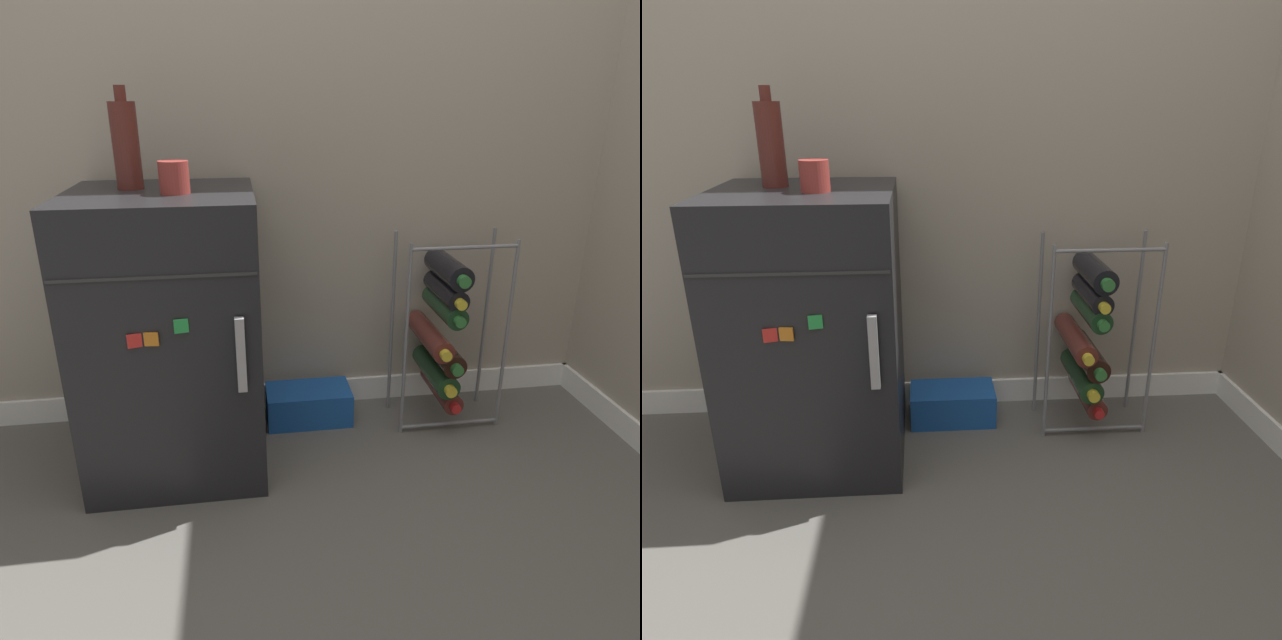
{
  "view_description": "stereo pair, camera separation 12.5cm",
  "coord_description": "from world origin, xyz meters",
  "views": [
    {
      "loc": [
        -0.25,
        -1.26,
        1.08
      ],
      "look_at": [
        0.0,
        0.41,
        0.42
      ],
      "focal_mm": 32.0,
      "sensor_mm": 36.0,
      "label": 1
    },
    {
      "loc": [
        -0.12,
        -1.27,
        1.08
      ],
      "look_at": [
        0.0,
        0.41,
        0.42
      ],
      "focal_mm": 32.0,
      "sensor_mm": 36.0,
      "label": 2
    }
  ],
  "objects": [
    {
      "name": "wall_back",
      "position": [
        0.0,
        0.67,
        1.24
      ],
      "size": [
        7.06,
        0.07,
        2.5
      ],
      "color": "#9E9384",
      "rests_on": "ground_plane"
    },
    {
      "name": "wine_rack",
      "position": [
        0.43,
        0.46,
        0.33
      ],
      "size": [
        0.36,
        0.33,
        0.67
      ],
      "color": "slate",
      "rests_on": "ground_plane"
    },
    {
      "name": "fridge_top_cup",
      "position": [
        -0.4,
        0.31,
        0.89
      ],
      "size": [
        0.08,
        0.08,
        0.08
      ],
      "color": "maroon",
      "rests_on": "mini_fridge"
    },
    {
      "name": "fridge_top_bottle",
      "position": [
        -0.53,
        0.41,
        0.96
      ],
      "size": [
        0.07,
        0.07,
        0.27
      ],
      "color": "#56231E",
      "rests_on": "mini_fridge"
    },
    {
      "name": "ground_plane",
      "position": [
        0.0,
        0.0,
        0.0
      ],
      "size": [
        14.0,
        14.0,
        0.0
      ],
      "primitive_type": "plane",
      "color": "#56544F"
    },
    {
      "name": "mini_fridge",
      "position": [
        -0.45,
        0.35,
        0.42
      ],
      "size": [
        0.51,
        0.52,
        0.85
      ],
      "color": "black",
      "rests_on": "ground_plane"
    },
    {
      "name": "soda_box",
      "position": [
        -0.02,
        0.52,
        0.06
      ],
      "size": [
        0.3,
        0.16,
        0.12
      ],
      "color": "#194C9E",
      "rests_on": "ground_plane"
    }
  ]
}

